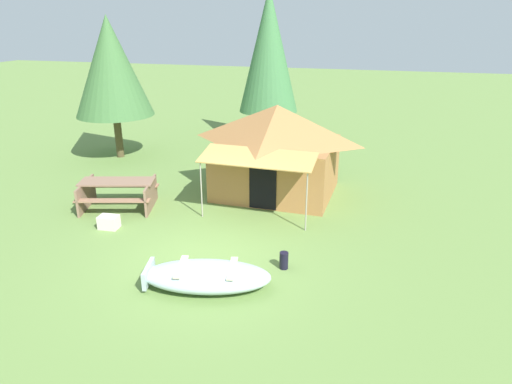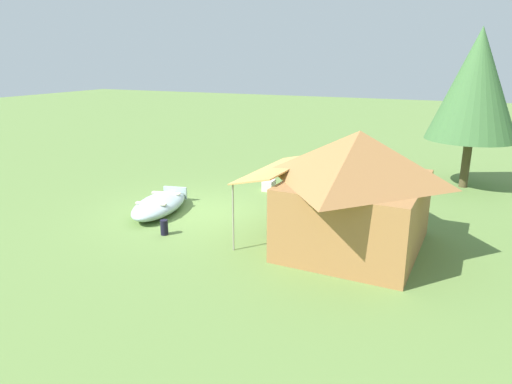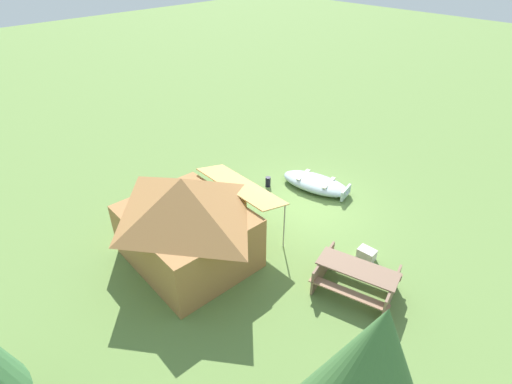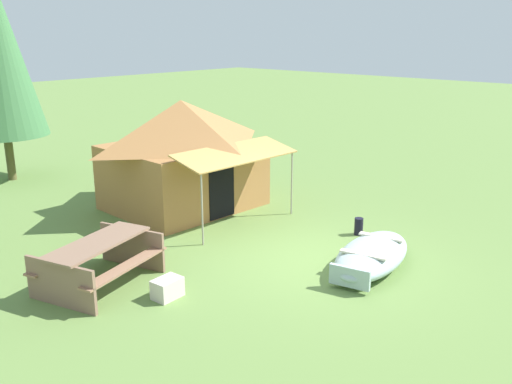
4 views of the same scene
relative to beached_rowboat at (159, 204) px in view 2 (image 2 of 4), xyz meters
The scene contains 7 objects.
ground_plane 1.19m from the beached_rowboat, 112.58° to the left, with size 80.00×80.00×0.00m, color olive.
beached_rowboat is the anchor object (origin of this frame).
canvas_cabin_tent 5.56m from the beached_rowboat, 88.49° to the left, with size 3.70×4.04×2.66m.
picnic_table 4.93m from the beached_rowboat, 140.53° to the left, with size 2.31×1.91×0.80m.
cooler_box 3.83m from the beached_rowboat, 150.78° to the left, with size 0.48×0.34×0.33m, color beige.
fuel_can 1.72m from the beached_rowboat, 39.72° to the left, with size 0.19×0.19×0.37m, color black.
pine_tree_back_right 10.43m from the beached_rowboat, 130.22° to the left, with size 2.80×2.80×5.09m.
Camera 2 is at (10.38, 6.42, 4.14)m, focal length 32.34 mm.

